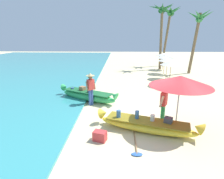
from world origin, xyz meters
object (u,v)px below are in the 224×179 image
palm_tree_tall_inland (169,18)px  paddle (136,146)px  person_tourist_customer (164,103)px  patio_umbrella_large (180,81)px  palm_tree_leaning_seaward (198,25)px  boat_green_midground (88,95)px  palm_tree_mid_cluster (162,16)px  person_vendor_hatted (91,87)px  boat_yellow_foreground (146,125)px  cooler_box (100,136)px

palm_tree_tall_inland → paddle: bearing=-107.0°
person_tourist_customer → patio_umbrella_large: 1.25m
palm_tree_leaning_seaward → paddle: palm_tree_leaning_seaward is taller
boat_green_midground → paddle: size_ratio=2.46×
person_tourist_customer → palm_tree_leaning_seaward: (5.75, 11.27, 3.85)m
boat_green_midground → paddle: bearing=-62.1°
person_tourist_customer → palm_tree_mid_cluster: 14.70m
boat_green_midground → paddle: (2.40, -4.53, -0.28)m
person_tourist_customer → person_vendor_hatted: bearing=149.9°
boat_yellow_foreground → palm_tree_leaning_seaward: (6.55, 12.06, 4.49)m
person_vendor_hatted → person_tourist_customer: person_vendor_hatted is taller
boat_yellow_foreground → palm_tree_leaning_seaward: 14.44m
palm_tree_tall_inland → person_vendor_hatted: bearing=-118.1°
person_tourist_customer → palm_tree_mid_cluster: palm_tree_mid_cluster is taller
person_tourist_customer → paddle: person_tourist_customer is taller
boat_green_midground → person_vendor_hatted: size_ratio=2.09×
palm_tree_leaning_seaward → cooler_box: 15.92m
person_vendor_hatted → patio_umbrella_large: (3.83, -2.46, 0.95)m
palm_tree_leaning_seaward → cooler_box: palm_tree_leaning_seaward is taller
palm_tree_mid_cluster → paddle: bearing=-104.5°
palm_tree_mid_cluster → person_vendor_hatted: bearing=-117.7°
palm_tree_tall_inland → palm_tree_leaning_seaward: palm_tree_tall_inland is taller
boat_yellow_foreground → palm_tree_tall_inland: size_ratio=0.55×
paddle → boat_green_midground: bearing=117.9°
boat_green_midground → cooler_box: 4.34m
patio_umbrella_large → palm_tree_leaning_seaward: 13.21m
palm_tree_leaning_seaward → cooler_box: (-8.31, -12.79, -4.57)m
boat_green_midground → person_vendor_hatted: (0.31, -0.70, 0.71)m
boat_green_midground → person_tourist_customer: 4.61m
person_vendor_hatted → palm_tree_tall_inland: size_ratio=0.25×
boat_yellow_foreground → person_vendor_hatted: person_vendor_hatted is taller
boat_yellow_foreground → person_vendor_hatted: bearing=133.2°
person_tourist_customer → paddle: (-1.31, -1.86, -0.87)m
person_tourist_customer → paddle: bearing=-125.1°
boat_green_midground → palm_tree_leaning_seaward: palm_tree_leaning_seaward is taller
palm_tree_tall_inland → cooler_box: palm_tree_tall_inland is taller
person_vendor_hatted → paddle: size_ratio=1.17×
person_vendor_hatted → paddle: (2.09, -3.83, -0.99)m
palm_tree_tall_inland → palm_tree_leaning_seaward: (1.48, -5.05, -1.13)m
paddle → boat_yellow_foreground: bearing=64.8°
boat_yellow_foreground → palm_tree_leaning_seaward: palm_tree_leaning_seaward is taller
palm_tree_leaning_seaward → boat_yellow_foreground: bearing=-118.5°
boat_yellow_foreground → patio_umbrella_large: size_ratio=1.70×
paddle → palm_tree_tall_inland: bearing=73.0°
person_vendor_hatted → patio_umbrella_large: 4.65m
palm_tree_tall_inland → palm_tree_mid_cluster: (-1.56, -2.73, -0.10)m
patio_umbrella_large → palm_tree_mid_cluster: size_ratio=0.33×
boat_green_midground → paddle: 5.13m
person_vendor_hatted → palm_tree_leaning_seaward: 13.57m
cooler_box → boat_green_midground: bearing=122.5°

